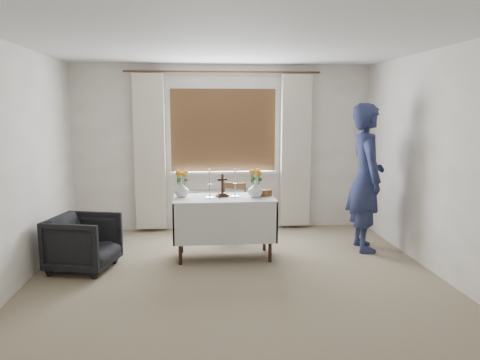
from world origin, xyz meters
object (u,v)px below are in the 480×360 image
at_px(wooden_cross, 222,185).
at_px(flower_vase_right, 255,189).
at_px(altar_table, 224,227).
at_px(wooden_chair, 231,212).
at_px(flower_vase_left, 182,190).
at_px(armchair, 83,243).
at_px(person, 366,178).

distance_m(wooden_cross, flower_vase_right, 0.41).
bearing_deg(flower_vase_right, altar_table, 176.30).
bearing_deg(flower_vase_right, wooden_chair, 106.41).
height_order(wooden_chair, flower_vase_right, flower_vase_right).
height_order(wooden_cross, flower_vase_left, wooden_cross).
height_order(altar_table, wooden_cross, wooden_cross).
distance_m(armchair, person, 3.59).
distance_m(flower_vase_left, flower_vase_right, 0.91).
distance_m(altar_table, person, 1.95).
height_order(wooden_chair, armchair, wooden_chair).
xyz_separation_m(altar_table, wooden_chair, (0.14, 0.80, 0.02)).
height_order(armchair, person, person).
bearing_deg(wooden_chair, armchair, -123.77).
bearing_deg(flower_vase_right, wooden_cross, 171.34).
distance_m(altar_table, armchair, 1.67).
bearing_deg(altar_table, person, 5.43).
bearing_deg(flower_vase_left, wooden_chair, 47.63).
bearing_deg(person, flower_vase_left, 96.13).
relative_size(altar_table, wooden_chair, 1.55).
bearing_deg(wooden_cross, person, -13.02).
bearing_deg(armchair, altar_table, -65.00).
xyz_separation_m(person, flower_vase_right, (-1.47, -0.20, -0.10)).
bearing_deg(flower_vase_left, altar_table, -8.11).
xyz_separation_m(wooden_chair, wooden_cross, (-0.16, -0.76, 0.50)).
height_order(person, flower_vase_right, person).
distance_m(wooden_chair, wooden_cross, 0.93).
bearing_deg(wooden_cross, flower_vase_right, -25.94).
xyz_separation_m(armchair, wooden_cross, (1.62, 0.35, 0.59)).
bearing_deg(wooden_chair, altar_table, -75.74).
relative_size(wooden_chair, flower_vase_right, 4.15).
relative_size(armchair, person, 0.37).
bearing_deg(flower_vase_right, person, 7.79).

